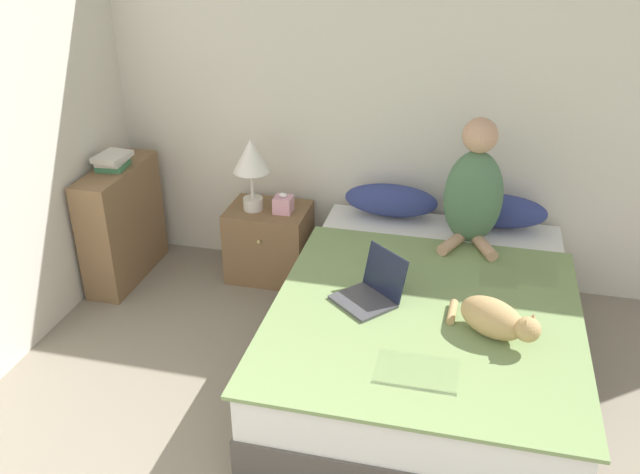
# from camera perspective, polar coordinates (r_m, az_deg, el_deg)

# --- Properties ---
(wall_back) EXTENTS (5.25, 0.05, 2.55)m
(wall_back) POSITION_cam_1_polar(r_m,az_deg,el_deg) (4.45, 8.93, 11.49)
(wall_back) COLOR beige
(wall_back) RESTS_ON ground_plane
(bed) EXTENTS (1.57, 2.11, 0.53)m
(bed) POSITION_cam_1_polar(r_m,az_deg,el_deg) (3.84, 8.86, -8.04)
(bed) COLOR #4C4742
(bed) RESTS_ON ground_plane
(pillow_near) EXTENTS (0.61, 0.23, 0.21)m
(pillow_near) POSITION_cam_1_polar(r_m,az_deg,el_deg) (4.49, 5.99, 3.09)
(pillow_near) COLOR navy
(pillow_near) RESTS_ON bed
(pillow_far) EXTENTS (0.61, 0.23, 0.21)m
(pillow_far) POSITION_cam_1_polar(r_m,az_deg,el_deg) (4.46, 14.76, 2.16)
(pillow_far) COLOR navy
(pillow_far) RESTS_ON bed
(person_sitting) EXTENTS (0.36, 0.35, 0.78)m
(person_sitting) POSITION_cam_1_polar(r_m,az_deg,el_deg) (4.12, 12.84, 3.94)
(person_sitting) COLOR #476B4C
(person_sitting) RESTS_ON bed
(cat_tabby) EXTENTS (0.44, 0.38, 0.19)m
(cat_tabby) POSITION_cam_1_polar(r_m,az_deg,el_deg) (3.38, 14.60, -6.71)
(cat_tabby) COLOR tan
(cat_tabby) RESTS_ON bed
(laptop_open) EXTENTS (0.42, 0.42, 0.26)m
(laptop_open) POSITION_cam_1_polar(r_m,az_deg,el_deg) (3.57, 4.29, -4.57)
(laptop_open) COLOR #424247
(laptop_open) RESTS_ON bed
(nightstand) EXTENTS (0.55, 0.44, 0.52)m
(nightstand) POSITION_cam_1_polar(r_m,az_deg,el_deg) (4.75, -4.30, -0.43)
(nightstand) COLOR brown
(nightstand) RESTS_ON ground_plane
(table_lamp) EXTENTS (0.24, 0.24, 0.50)m
(table_lamp) POSITION_cam_1_polar(r_m,az_deg,el_deg) (4.50, -5.83, 6.42)
(table_lamp) COLOR beige
(table_lamp) RESTS_ON nightstand
(tissue_box) EXTENTS (0.12, 0.12, 0.14)m
(tissue_box) POSITION_cam_1_polar(r_m,az_deg,el_deg) (4.55, -3.12, 2.78)
(tissue_box) COLOR #E09EB2
(tissue_box) RESTS_ON nightstand
(bookshelf) EXTENTS (0.25, 0.77, 0.81)m
(bookshelf) POSITION_cam_1_polar(r_m,az_deg,el_deg) (4.86, -16.31, 1.10)
(bookshelf) COLOR brown
(bookshelf) RESTS_ON ground_plane
(book_stack_top) EXTENTS (0.21, 0.25, 0.10)m
(book_stack_top) POSITION_cam_1_polar(r_m,az_deg,el_deg) (4.69, -17.07, 6.16)
(book_stack_top) COLOR #3D7A51
(book_stack_top) RESTS_ON bookshelf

